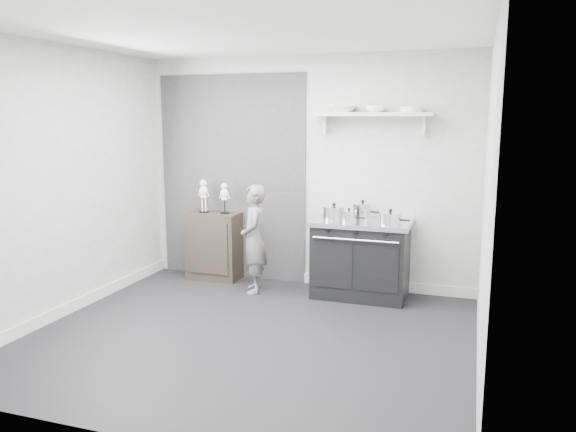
# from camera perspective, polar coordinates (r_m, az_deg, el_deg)

# --- Properties ---
(ground) EXTENTS (4.00, 4.00, 0.00)m
(ground) POSITION_cam_1_polar(r_m,az_deg,el_deg) (5.31, -3.98, -12.00)
(ground) COLOR black
(ground) RESTS_ON ground
(room_shell) EXTENTS (4.02, 3.62, 2.71)m
(room_shell) POSITION_cam_1_polar(r_m,az_deg,el_deg) (5.11, -4.49, 6.05)
(room_shell) COLOR #A1A19F
(room_shell) RESTS_ON ground
(wall_shelf) EXTENTS (1.30, 0.26, 0.24)m
(wall_shelf) POSITION_cam_1_polar(r_m,az_deg,el_deg) (6.32, 8.60, 10.08)
(wall_shelf) COLOR silver
(wall_shelf) RESTS_ON room_shell
(stove) EXTENTS (1.08, 0.68, 0.87)m
(stove) POSITION_cam_1_polar(r_m,az_deg,el_deg) (6.32, 7.40, -4.28)
(stove) COLOR black
(stove) RESTS_ON ground
(side_cabinet) EXTENTS (0.64, 0.37, 0.83)m
(side_cabinet) POSITION_cam_1_polar(r_m,az_deg,el_deg) (7.03, -7.48, -3.01)
(side_cabinet) COLOR black
(side_cabinet) RESTS_ON ground
(child) EXTENTS (0.45, 0.53, 1.24)m
(child) POSITION_cam_1_polar(r_m,az_deg,el_deg) (6.40, -3.48, -2.34)
(child) COLOR slate
(child) RESTS_ON ground
(pot_front_left) EXTENTS (0.33, 0.24, 0.20)m
(pot_front_left) POSITION_cam_1_polar(r_m,az_deg,el_deg) (6.19, 4.69, 0.28)
(pot_front_left) COLOR silver
(pot_front_left) RESTS_ON stove
(pot_back_left) EXTENTS (0.31, 0.23, 0.21)m
(pot_back_left) POSITION_cam_1_polar(r_m,az_deg,el_deg) (6.34, 7.59, 0.54)
(pot_back_left) COLOR silver
(pot_back_left) RESTS_ON stove
(pot_front_right) EXTENTS (0.32, 0.23, 0.18)m
(pot_front_right) POSITION_cam_1_polar(r_m,az_deg,el_deg) (5.99, 10.35, -0.27)
(pot_front_right) COLOR silver
(pot_front_right) RESTS_ON stove
(pot_front_center) EXTENTS (0.26, 0.17, 0.16)m
(pot_front_center) POSITION_cam_1_polar(r_m,az_deg,el_deg) (6.08, 6.22, -0.05)
(pot_front_center) COLOR silver
(pot_front_center) RESTS_ON stove
(skeleton_full) EXTENTS (0.13, 0.08, 0.47)m
(skeleton_full) POSITION_cam_1_polar(r_m,az_deg,el_deg) (6.98, -8.56, 2.28)
(skeleton_full) COLOR silver
(skeleton_full) RESTS_ON side_cabinet
(skeleton_torso) EXTENTS (0.12, 0.08, 0.43)m
(skeleton_torso) POSITION_cam_1_polar(r_m,az_deg,el_deg) (6.86, -6.47, 2.04)
(skeleton_torso) COLOR silver
(skeleton_torso) RESTS_ON side_cabinet
(bowl_large) EXTENTS (0.31, 0.31, 0.08)m
(bowl_large) POSITION_cam_1_polar(r_m,az_deg,el_deg) (6.38, 5.58, 10.76)
(bowl_large) COLOR white
(bowl_large) RESTS_ON wall_shelf
(bowl_small) EXTENTS (0.23, 0.23, 0.07)m
(bowl_small) POSITION_cam_1_polar(r_m,az_deg,el_deg) (6.31, 8.89, 10.68)
(bowl_small) COLOR white
(bowl_small) RESTS_ON wall_shelf
(plate_stack) EXTENTS (0.24, 0.24, 0.06)m
(plate_stack) POSITION_cam_1_polar(r_m,az_deg,el_deg) (6.25, 12.41, 10.53)
(plate_stack) COLOR white
(plate_stack) RESTS_ON wall_shelf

